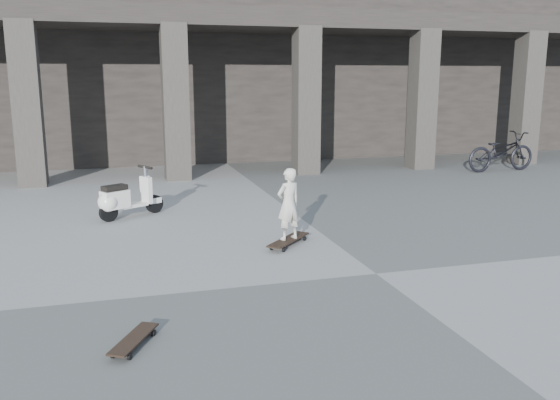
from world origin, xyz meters
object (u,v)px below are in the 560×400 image
object	(u,v)px
child	(289,204)
skateboard_spare	(134,340)
longboard	(288,240)
scooter	(121,199)
bicycle	(501,152)

from	to	relation	value
child	skateboard_spare	bearing A→B (deg)	30.44
longboard	skateboard_spare	size ratio (longest dim) A/B	1.17
child	scooter	world-z (taller)	child
longboard	bicycle	bearing A→B (deg)	-10.82
longboard	child	xyz separation A→B (m)	(0.00, 0.00, 0.60)
skateboard_spare	longboard	bearing A→B (deg)	-11.37
child	longboard	bearing A→B (deg)	180.00
longboard	child	distance (m)	0.60
scooter	bicycle	size ratio (longest dim) A/B	0.58
longboard	skateboard_spare	world-z (taller)	longboard
skateboard_spare	child	xyz separation A→B (m)	(2.57, 3.08, 0.61)
skateboard_spare	scooter	xyz separation A→B (m)	(0.00, 5.67, 0.31)
longboard	skateboard_spare	distance (m)	4.01
skateboard_spare	scooter	bearing A→B (deg)	28.42
skateboard_spare	scooter	distance (m)	5.68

